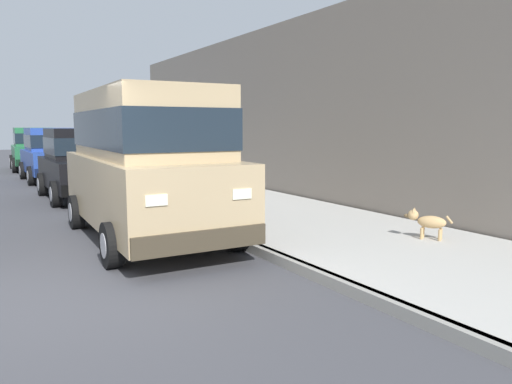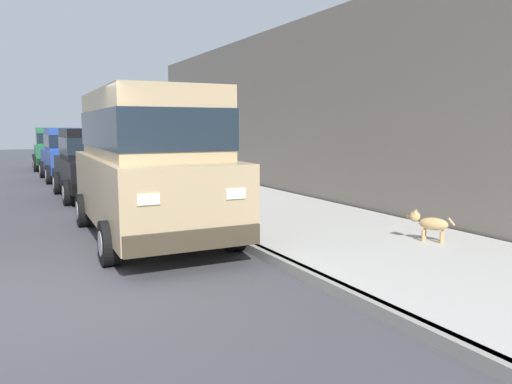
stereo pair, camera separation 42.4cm
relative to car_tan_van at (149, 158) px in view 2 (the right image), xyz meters
The scene contains 9 objects.
ground_plane 3.42m from the car_tan_van, 132.53° to the right, with size 80.00×80.00×0.00m, color #424247.
curb 2.87m from the car_tan_van, 64.60° to the right, with size 0.16×64.00×0.14m, color gray.
sidewalk 3.92m from the car_tan_van, 38.48° to the right, with size 3.60×64.00×0.14m, color #B7B5AD.
car_tan_van is the anchor object (origin of this frame).
car_black_hatchback 5.62m from the car_tan_van, 89.83° to the left, with size 1.96×3.80×1.88m.
car_blue_hatchback 10.66m from the car_tan_van, 89.93° to the left, with size 1.99×3.82×1.88m.
car_green_hatchback 15.77m from the car_tan_van, 89.99° to the left, with size 2.06×3.86×1.88m.
dog_tan 4.75m from the car_tan_van, 38.61° to the right, with size 0.46×0.67×0.49m.
building_facade 6.23m from the car_tan_van, 35.81° to the left, with size 0.50×20.00×4.66m, color slate.
Camera 2 is at (-0.15, -5.96, 1.93)m, focal length 34.10 mm.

